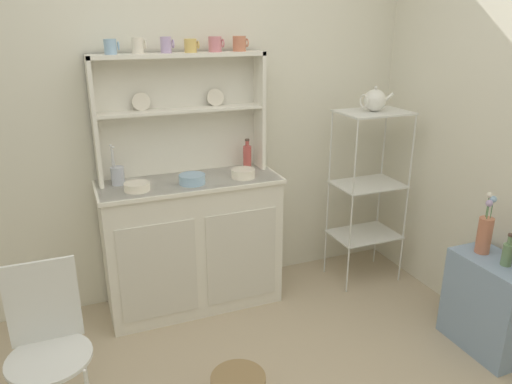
{
  "coord_description": "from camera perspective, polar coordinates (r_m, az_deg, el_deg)",
  "views": [
    {
      "loc": [
        -0.71,
        -1.47,
        1.82
      ],
      "look_at": [
        0.33,
        1.12,
        0.83
      ],
      "focal_mm": 34.17,
      "sensor_mm": 36.0,
      "label": 1
    }
  ],
  "objects": [
    {
      "name": "jam_bottle",
      "position": [
        3.25,
        -1.03,
        4.15
      ],
      "size": [
        0.06,
        0.06,
        0.21
      ],
      "color": "#B74C47",
      "rests_on": "hutch_cabinet"
    },
    {
      "name": "utensil_jar",
      "position": [
        3.06,
        -15.91,
        1.92
      ],
      "size": [
        0.08,
        0.08,
        0.25
      ],
      "color": "#B2B7C6",
      "rests_on": "hutch_cabinet"
    },
    {
      "name": "cup_terracotta_5",
      "position": [
        3.15,
        -1.94,
        16.97
      ],
      "size": [
        0.1,
        0.08,
        0.09
      ],
      "color": "#C67556",
      "rests_on": "hutch_shelf_unit"
    },
    {
      "name": "side_shelf_blue",
      "position": [
        3.17,
        25.73,
        -11.82
      ],
      "size": [
        0.28,
        0.48,
        0.56
      ],
      "primitive_type": "cube",
      "color": "#849EBC",
      "rests_on": "ground"
    },
    {
      "name": "bowl_cream_small",
      "position": [
        3.09,
        -1.5,
        2.21
      ],
      "size": [
        0.15,
        0.15,
        0.06
      ],
      "primitive_type": "cylinder",
      "color": "silver",
      "rests_on": "hutch_cabinet"
    },
    {
      "name": "hutch_cabinet",
      "position": [
        3.23,
        -7.46,
        -5.84
      ],
      "size": [
        1.14,
        0.45,
        0.88
      ],
      "color": "white",
      "rests_on": "ground"
    },
    {
      "name": "oil_bottle",
      "position": [
        2.98,
        27.37,
        -6.39
      ],
      "size": [
        0.06,
        0.06,
        0.18
      ],
      "color": "#6B8C60",
      "rests_on": "side_shelf_blue"
    },
    {
      "name": "flower_vase",
      "position": [
        3.06,
        25.23,
        -4.25
      ],
      "size": [
        0.08,
        0.08,
        0.36
      ],
      "color": "#C67556",
      "rests_on": "side_shelf_blue"
    },
    {
      "name": "cup_gold_3",
      "position": [
        3.06,
        -7.65,
        16.63
      ],
      "size": [
        0.09,
        0.07,
        0.08
      ],
      "color": "#DBB760",
      "rests_on": "hutch_shelf_unit"
    },
    {
      "name": "cup_rose_4",
      "position": [
        3.1,
        -4.79,
        16.87
      ],
      "size": [
        0.09,
        0.08,
        0.09
      ],
      "color": "#D17A84",
      "rests_on": "hutch_shelf_unit"
    },
    {
      "name": "cup_sky_0",
      "position": [
        2.98,
        -16.65,
        15.99
      ],
      "size": [
        0.08,
        0.07,
        0.08
      ],
      "color": "#8EB2D1",
      "rests_on": "hutch_shelf_unit"
    },
    {
      "name": "cup_cream_1",
      "position": [
        3.0,
        -13.65,
        16.33
      ],
      "size": [
        0.08,
        0.07,
        0.09
      ],
      "color": "silver",
      "rests_on": "hutch_shelf_unit"
    },
    {
      "name": "porcelain_teapot",
      "position": [
        3.39,
        13.72,
        10.39
      ],
      "size": [
        0.24,
        0.15,
        0.17
      ],
      "color": "white",
      "rests_on": "bakers_rack"
    },
    {
      "name": "hutch_shelf_unit",
      "position": [
        3.12,
        -8.95,
        9.97
      ],
      "size": [
        1.06,
        0.18,
        0.76
      ],
      "color": "silver",
      "rests_on": "hutch_cabinet"
    },
    {
      "name": "bowl_floral_medium",
      "position": [
        2.99,
        -7.48,
        1.51
      ],
      "size": [
        0.16,
        0.16,
        0.06
      ],
      "primitive_type": "cylinder",
      "color": "#8EB2D1",
      "rests_on": "hutch_cabinet"
    },
    {
      "name": "wall_back",
      "position": [
        3.23,
        -8.96,
        9.03
      ],
      "size": [
        3.84,
        0.05,
        2.5
      ],
      "primitive_type": "cube",
      "color": "silver",
      "rests_on": "ground"
    },
    {
      "name": "bakers_rack",
      "position": [
        3.51,
        13.04,
        1.65
      ],
      "size": [
        0.47,
        0.34,
        1.25
      ],
      "color": "silver",
      "rests_on": "ground"
    },
    {
      "name": "wire_chair",
      "position": [
        2.39,
        -23.26,
        -15.4
      ],
      "size": [
        0.36,
        0.36,
        0.85
      ],
      "rotation": [
        0.0,
        0.0,
        0.22
      ],
      "color": "white",
      "rests_on": "ground"
    },
    {
      "name": "bowl_mixing_large",
      "position": [
        2.94,
        -13.76,
        0.63
      ],
      "size": [
        0.15,
        0.15,
        0.05
      ],
      "primitive_type": "cylinder",
      "color": "silver",
      "rests_on": "hutch_cabinet"
    },
    {
      "name": "cup_lilac_2",
      "position": [
        3.03,
        -10.46,
        16.59
      ],
      "size": [
        0.08,
        0.06,
        0.09
      ],
      "color": "#B79ECC",
      "rests_on": "hutch_shelf_unit"
    }
  ]
}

